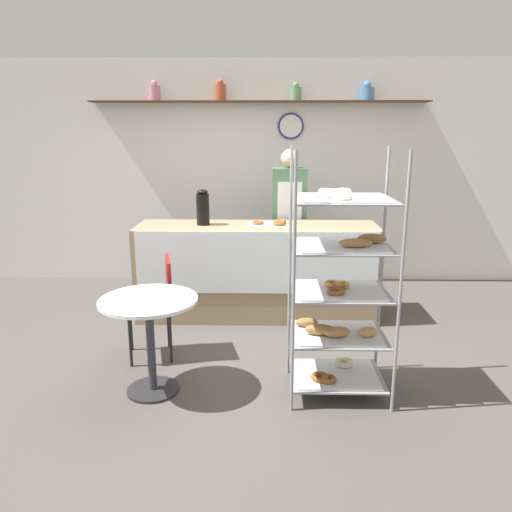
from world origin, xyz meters
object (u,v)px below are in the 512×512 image
object	(u,v)px
cafe_table	(150,322)
donut_tray_counter	(272,223)
cafe_chair	(159,298)
person_worker	(289,219)
pastry_rack	(340,290)
coffee_carafe	(203,208)

from	to	relation	value
cafe_table	donut_tray_counter	distance (m)	1.87
cafe_table	donut_tray_counter	world-z (taller)	donut_tray_counter
cafe_chair	donut_tray_counter	distance (m)	1.45
person_worker	cafe_chair	distance (m)	1.93
person_worker	cafe_chair	xyz separation A→B (m)	(-1.15, -1.50, -0.40)
pastry_rack	cafe_table	distance (m)	1.38
person_worker	cafe_table	world-z (taller)	person_worker
cafe_chair	donut_tray_counter	xyz separation A→B (m)	(0.95, 0.99, 0.45)
person_worker	cafe_chair	bearing A→B (deg)	-127.56
coffee_carafe	cafe_chair	bearing A→B (deg)	-104.78
pastry_rack	cafe_chair	bearing A→B (deg)	158.09
person_worker	cafe_chair	size ratio (longest dim) A/B	1.96
cafe_table	coffee_carafe	xyz separation A→B (m)	(0.20, 1.61, 0.58)
cafe_chair	coffee_carafe	bearing A→B (deg)	151.22
cafe_table	cafe_chair	world-z (taller)	cafe_chair
pastry_rack	donut_tray_counter	world-z (taller)	pastry_rack
cafe_chair	donut_tray_counter	bearing A→B (deg)	122.06
pastry_rack	cafe_table	size ratio (longest dim) A/B	2.45
person_worker	donut_tray_counter	bearing A→B (deg)	-111.29
person_worker	cafe_chair	world-z (taller)	person_worker
person_worker	donut_tray_counter	world-z (taller)	person_worker
pastry_rack	cafe_chair	xyz separation A→B (m)	(-1.42, 0.57, -0.26)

